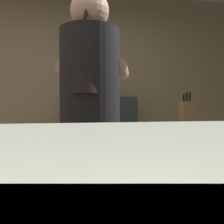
{
  "coord_description": "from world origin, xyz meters",
  "views": [
    {
      "loc": [
        -0.13,
        -1.24,
        1.07
      ],
      "look_at": [
        -0.04,
        -0.75,
        1.06
      ],
      "focal_mm": 38.04,
      "sensor_mm": 36.0,
      "label": 1
    }
  ],
  "objects": [
    {
      "name": "bottle_hot_sauce",
      "position": [
        -0.01,
        1.85,
        1.28
      ],
      "size": [
        0.07,
        0.07,
        0.24
      ],
      "color": "#4A7E32",
      "rests_on": "back_shelf"
    },
    {
      "name": "knife_block",
      "position": [
        0.85,
        0.58,
        1.01
      ],
      "size": [
        0.1,
        0.08,
        0.28
      ],
      "color": "brown",
      "rests_on": "prep_counter"
    },
    {
      "name": "bartender",
      "position": [
        -0.0,
        0.11,
        1.0
      ],
      "size": [
        0.49,
        0.55,
        1.72
      ],
      "rotation": [
        0.0,
        0.0,
        1.28
      ],
      "color": "#2E3438",
      "rests_on": "ground"
    },
    {
      "name": "prep_counter",
      "position": [
        0.35,
        0.56,
        0.45
      ],
      "size": [
        2.1,
        0.6,
        0.91
      ],
      "primitive_type": "cube",
      "color": "#484529",
      "rests_on": "ground"
    },
    {
      "name": "mixing_bowl",
      "position": [
        -0.06,
        0.67,
        0.94
      ],
      "size": [
        0.19,
        0.19,
        0.05
      ],
      "primitive_type": "cylinder",
      "color": "#CB582D",
      "rests_on": "prep_counter"
    },
    {
      "name": "back_shelf",
      "position": [
        0.32,
        1.92,
        0.6
      ],
      "size": [
        0.92,
        0.36,
        1.19
      ],
      "primitive_type": "cube",
      "color": "#31373E",
      "rests_on": "ground"
    },
    {
      "name": "bottle_olive_oil",
      "position": [
        0.4,
        1.91,
        1.28
      ],
      "size": [
        0.07,
        0.07,
        0.22
      ],
      "color": "red",
      "rests_on": "back_shelf"
    },
    {
      "name": "bottle_soy",
      "position": [
        0.25,
        1.95,
        1.27
      ],
      "size": [
        0.05,
        0.05,
        0.21
      ],
      "color": "#C9D185",
      "rests_on": "back_shelf"
    },
    {
      "name": "wall_back",
      "position": [
        0.0,
        2.2,
        1.35
      ],
      "size": [
        5.2,
        0.1,
        2.7
      ],
      "primitive_type": "cube",
      "color": "#987F63",
      "rests_on": "ground"
    },
    {
      "name": "chefs_knife",
      "position": [
        0.28,
        0.51,
        0.91
      ],
      "size": [
        0.24,
        0.09,
        0.01
      ],
      "primitive_type": "cube",
      "rotation": [
        0.0,
        0.0,
        -0.25
      ],
      "color": "silver",
      "rests_on": "prep_counter"
    },
    {
      "name": "bottle_vinegar",
      "position": [
        0.25,
        1.84,
        1.26
      ],
      "size": [
        0.07,
        0.07,
        0.17
      ],
      "color": "red",
      "rests_on": "back_shelf"
    }
  ]
}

